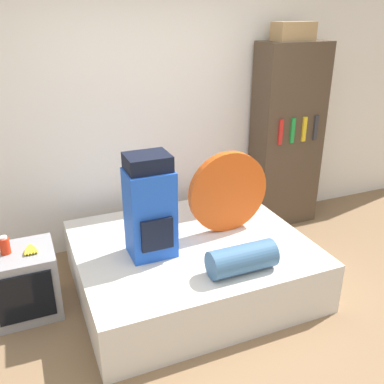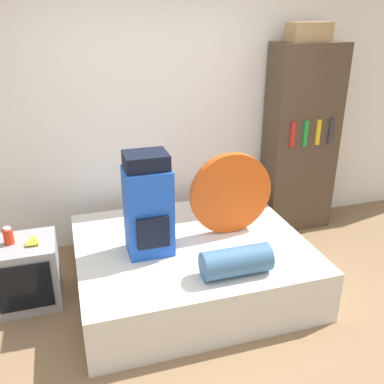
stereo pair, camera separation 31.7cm
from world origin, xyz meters
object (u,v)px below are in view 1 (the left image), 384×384
object	(u,v)px
sleeping_roll	(242,259)
canister	(5,245)
tent_bag	(228,192)
backpack	(150,208)
bookshelf	(287,137)
cardboard_box	(294,31)
television	(24,283)

from	to	relation	value
sleeping_roll	canister	distance (m)	1.77
tent_bag	backpack	bearing A→B (deg)	-170.42
sleeping_roll	bookshelf	distance (m)	1.90
sleeping_roll	bookshelf	bearing A→B (deg)	46.81
backpack	canister	world-z (taller)	backpack
canister	cardboard_box	size ratio (longest dim) A/B	0.36
backpack	canister	xyz separation A→B (m)	(-1.06, 0.25, -0.23)
backpack	television	xyz separation A→B (m)	(-0.98, 0.22, -0.56)
sleeping_roll	bookshelf	xyz separation A→B (m)	(1.26, 1.35, 0.43)
backpack	television	size ratio (longest dim) A/B	1.51
sleeping_roll	backpack	bearing A→B (deg)	136.33
backpack	tent_bag	bearing A→B (deg)	9.58
backpack	canister	bearing A→B (deg)	166.76
tent_bag	bookshelf	size ratio (longest dim) A/B	0.37
bookshelf	cardboard_box	size ratio (longest dim) A/B	4.92
backpack	bookshelf	distance (m)	1.99
sleeping_roll	canister	world-z (taller)	canister
television	canister	bearing A→B (deg)	163.66
backpack	tent_bag	size ratio (longest dim) A/B	1.15
canister	television	bearing A→B (deg)	-16.34
cardboard_box	tent_bag	bearing A→B (deg)	-145.58
tent_bag	bookshelf	bearing A→B (deg)	33.88
tent_bag	cardboard_box	bearing A→B (deg)	34.42
canister	cardboard_box	world-z (taller)	cardboard_box
backpack	television	distance (m)	1.15
backpack	bookshelf	size ratio (longest dim) A/B	0.42
bookshelf	backpack	bearing A→B (deg)	-155.00
cardboard_box	backpack	bearing A→B (deg)	-154.84
canister	cardboard_box	distance (m)	3.21
sleeping_roll	tent_bag	bearing A→B (deg)	72.42
sleeping_roll	television	size ratio (longest dim) A/B	0.95
canister	backpack	bearing A→B (deg)	-13.24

